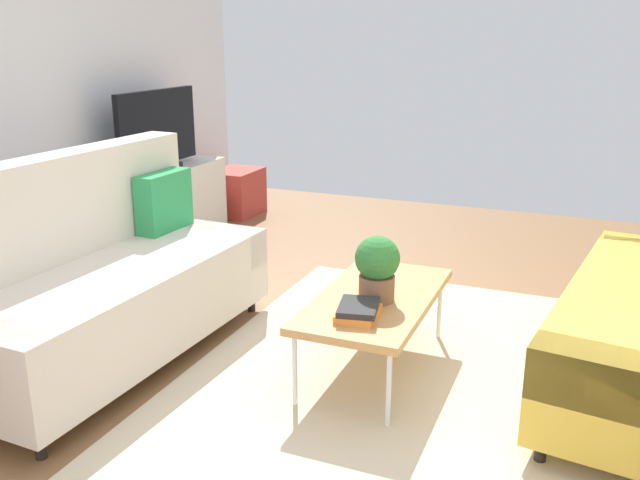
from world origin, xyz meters
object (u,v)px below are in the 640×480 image
at_px(tv_console, 161,207).
at_px(table_book_0, 358,314).
at_px(coffee_table, 375,301).
at_px(tv, 158,131).
at_px(couch_beige, 103,279).
at_px(vase_0, 106,170).
at_px(potted_plant, 377,266).
at_px(bottle_0, 145,165).
at_px(vase_1, 122,170).
at_px(storage_trunk, 236,192).
at_px(bottle_1, 152,161).

xyz_separation_m(tv_console, table_book_0, (-1.76, -2.37, 0.12)).
distance_m(coffee_table, tv, 2.81).
bearing_deg(couch_beige, vase_0, -139.82).
xyz_separation_m(potted_plant, table_book_0, (-0.24, 0.01, -0.16)).
bearing_deg(tv, bottle_0, -174.90).
bearing_deg(potted_plant, tv, 57.14).
bearing_deg(bottle_0, coffee_table, -118.24).
distance_m(vase_0, bottle_0, 0.37).
bearing_deg(bottle_0, tv, 5.10).
bearing_deg(tv, table_book_0, -126.93).
bearing_deg(coffee_table, vase_0, 69.74).
bearing_deg(tv, vase_0, 173.12).
distance_m(coffee_table, vase_1, 2.65).
xyz_separation_m(couch_beige, vase_1, (1.46, 0.99, 0.26)).
distance_m(table_book_0, bottle_0, 2.80).
height_order(table_book_0, vase_1, vase_1).
bearing_deg(vase_0, table_book_0, -116.09).
relative_size(tv_console, tv, 1.40).
height_order(tv, table_book_0, tv).
relative_size(coffee_table, vase_1, 9.10).
bearing_deg(vase_0, tv_console, -4.93).
distance_m(tv_console, storage_trunk, 1.11).
bearing_deg(tv, potted_plant, -122.86).
bearing_deg(vase_1, bottle_1, -18.77).
height_order(coffee_table, bottle_1, bottle_1).
relative_size(potted_plant, table_book_0, 1.40).
height_order(bottle_0, bottle_1, bottle_1).
bearing_deg(storage_trunk, bottle_0, 177.41).
xyz_separation_m(couch_beige, tv, (1.85, 0.92, 0.51)).
height_order(table_book_0, bottle_0, bottle_0).
bearing_deg(bottle_1, vase_1, 161.23).
relative_size(coffee_table, storage_trunk, 2.12).
height_order(vase_1, bottle_0, bottle_0).
xyz_separation_m(coffee_table, bottle_1, (1.34, 2.32, 0.34)).
bearing_deg(tv, vase_1, 169.89).
distance_m(coffee_table, storage_trunk, 3.42).
xyz_separation_m(couch_beige, coffee_table, (0.38, -1.42, -0.05)).
height_order(couch_beige, table_book_0, couch_beige).
height_order(potted_plant, vase_0, vase_0).
distance_m(couch_beige, potted_plant, 1.49).
bearing_deg(vase_0, potted_plant, -111.23).
relative_size(storage_trunk, bottle_1, 2.93).
xyz_separation_m(coffee_table, table_book_0, (-0.30, -0.01, 0.05)).
xyz_separation_m(coffee_table, storage_trunk, (2.57, 2.26, -0.17)).
distance_m(tv, bottle_0, 0.33).
bearing_deg(vase_1, table_book_0, -119.57).
distance_m(tv, table_book_0, 2.98).
relative_size(coffee_table, vase_0, 5.75).
bearing_deg(bottle_0, vase_0, 165.81).
relative_size(table_book_0, vase_1, 1.99).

